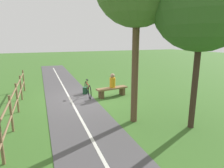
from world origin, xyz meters
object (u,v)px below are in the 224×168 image
object	(u,v)px
bicycle	(88,89)
backpack	(85,91)
person_seated	(112,81)
tree_near_bench	(203,0)
bench	(112,90)

from	to	relation	value
bicycle	backpack	distance (m)	0.51
person_seated	bicycle	distance (m)	1.41
person_seated	bicycle	size ratio (longest dim) A/B	0.44
person_seated	bicycle	world-z (taller)	person_seated
tree_near_bench	bench	bearing A→B (deg)	-77.42
bench	backpack	distance (m)	1.58
bench	person_seated	bearing A→B (deg)	180.00
person_seated	bicycle	bearing A→B (deg)	-31.73
backpack	bicycle	bearing A→B (deg)	90.53
person_seated	bicycle	xyz separation A→B (m)	(1.20, -0.57, -0.46)
person_seated	tree_near_bench	world-z (taller)	tree_near_bench
bicycle	person_seated	bearing A→B (deg)	70.62
bench	tree_near_bench	size ratio (longest dim) A/B	0.31
bench	person_seated	world-z (taller)	person_seated
bench	backpack	world-z (taller)	bench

